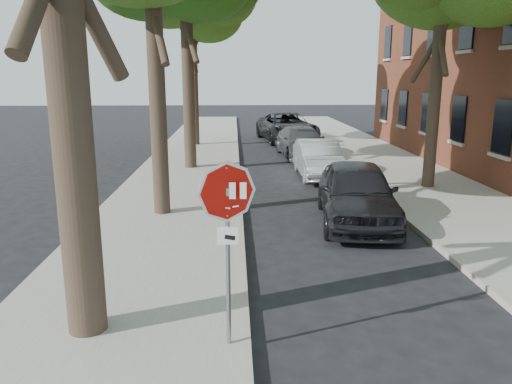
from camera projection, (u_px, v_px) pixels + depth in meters
ground at (278, 349)px, 7.09m from camera, size 120.00×120.00×0.00m
sidewalk_left at (184, 178)px, 18.64m from camera, size 4.00×55.00×0.12m
sidewalk_right at (408, 176)px, 19.01m from camera, size 4.00×55.00×0.12m
curb_left at (239, 177)px, 18.73m from camera, size 0.12×55.00×0.13m
curb_right at (354, 176)px, 18.92m from camera, size 0.12×55.00×0.13m
stop_sign at (227, 219)px, 6.59m from camera, size 0.76×0.34×2.61m
tree_far at (192, 8)px, 25.86m from camera, size 5.29×4.91×9.33m
car_a at (357, 193)px, 13.06m from camera, size 2.44×4.91×1.61m
car_b at (318, 159)px, 19.00m from camera, size 1.49×4.22×1.39m
car_c at (301, 142)px, 23.71m from camera, size 2.40×5.03×1.41m
car_d at (287, 127)px, 29.26m from camera, size 3.56×6.33×1.67m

